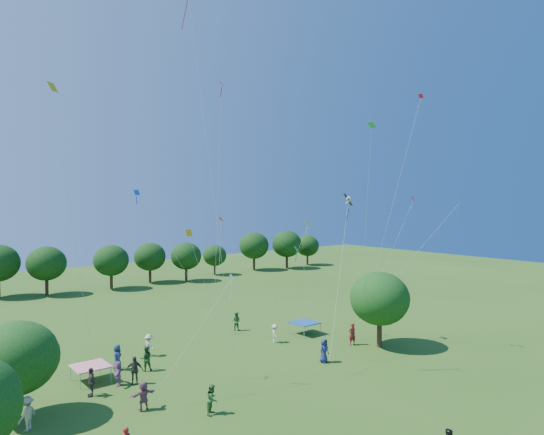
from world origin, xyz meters
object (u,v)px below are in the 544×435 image
Objects in this scene: tent_red_stripe at (91,366)px; tent_blue at (305,323)px; near_tree_north at (17,358)px; red_high_kite at (195,48)px; near_tree_east at (380,299)px; pirate_kite at (348,202)px.

tent_blue is at bearing -1.71° from tent_red_stripe.
red_high_kite reaches higher than near_tree_north.
near_tree_east reaches higher than tent_red_stripe.
tent_red_stripe is (5.09, 3.29, -2.45)m from near_tree_north.
pirate_kite is at bearing -12.86° from tent_red_stripe.
near_tree_north reaches higher than tent_red_stripe.
near_tree_east is 2.84× the size of tent_red_stripe.
pirate_kite is at bearing -73.23° from tent_blue.
near_tree_east is at bearing -72.82° from tent_blue.
near_tree_north is 0.21× the size of red_high_kite.
red_high_kite reaches higher than pirate_kite.
pirate_kite reaches higher than near_tree_east.
tent_blue is at bearing 14.62° from red_high_kite.
pirate_kite is at bearing -3.02° from near_tree_north.
near_tree_north is 26.54m from near_tree_east.
tent_blue is (24.12, 2.72, -2.45)m from near_tree_north.
near_tree_north is 0.88× the size of near_tree_east.
pirate_kite is (1.22, -4.06, 10.96)m from tent_blue.
pirate_kite is at bearing -2.33° from red_high_kite.
tent_red_stripe is at bearing 160.79° from near_tree_east.
tent_red_stripe is at bearing 167.14° from pirate_kite.
pirate_kite is (20.25, -4.62, 10.96)m from tent_red_stripe.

